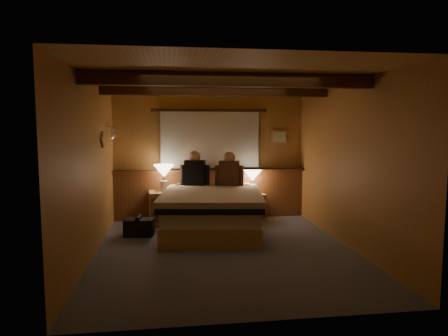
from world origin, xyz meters
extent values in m
plane|color=#4B4E59|center=(0.00, 0.00, 0.00)|extent=(4.20, 4.20, 0.00)
plane|color=tan|center=(0.00, 0.00, 2.40)|extent=(4.20, 4.20, 0.00)
plane|color=#B47B40|center=(0.00, 2.10, 1.20)|extent=(3.60, 0.00, 3.60)
plane|color=#B47B40|center=(-1.80, 0.00, 1.20)|extent=(0.00, 4.20, 4.20)
plane|color=#B47B40|center=(1.80, 0.00, 1.20)|extent=(0.00, 4.20, 4.20)
plane|color=#B47B40|center=(0.00, -2.10, 1.20)|extent=(3.60, 0.00, 3.60)
cube|color=brown|center=(0.00, 2.04, 0.45)|extent=(3.60, 0.12, 0.90)
cube|color=brown|center=(0.00, 1.98, 0.92)|extent=(3.60, 0.22, 0.04)
cylinder|color=#4F2C13|center=(0.00, 2.02, 2.05)|extent=(2.10, 0.05, 0.05)
sphere|color=#4F2C13|center=(-1.05, 2.02, 2.05)|extent=(0.08, 0.08, 0.08)
sphere|color=#4F2C13|center=(1.05, 2.02, 2.05)|extent=(0.08, 0.08, 0.08)
cube|color=beige|center=(0.00, 2.03, 1.50)|extent=(1.85, 0.08, 1.05)
cube|color=#4F2C13|center=(0.00, -0.60, 2.31)|extent=(3.60, 0.15, 0.16)
cube|color=#4F2C13|center=(0.00, 0.90, 2.31)|extent=(3.60, 0.15, 0.16)
cylinder|color=silver|center=(-1.74, 1.60, 1.75)|extent=(0.03, 0.55, 0.03)
torus|color=silver|center=(-1.71, 1.45, 1.63)|extent=(0.01, 0.21, 0.21)
torus|color=silver|center=(-1.71, 1.68, 1.63)|extent=(0.01, 0.21, 0.21)
cube|color=tan|center=(1.35, 2.08, 1.55)|extent=(0.30, 0.03, 0.25)
cube|color=#ECE6C2|center=(1.35, 2.06, 1.55)|extent=(0.24, 0.01, 0.19)
cube|color=tan|center=(-0.08, 0.99, 0.15)|extent=(1.74, 2.16, 0.30)
cube|color=silver|center=(-0.08, 0.99, 0.42)|extent=(1.69, 2.12, 0.24)
cube|color=black|center=(-0.11, 0.74, 0.57)|extent=(1.75, 1.78, 0.08)
cube|color=#DF9C99|center=(-0.09, 0.87, 0.63)|extent=(1.81, 1.98, 0.12)
cube|color=silver|center=(-0.35, 1.81, 0.61)|extent=(0.63, 0.41, 0.16)
cube|color=silver|center=(0.40, 1.70, 0.61)|extent=(0.63, 0.41, 0.16)
cube|color=tan|center=(-0.87, 1.74, 0.29)|extent=(0.57, 0.52, 0.58)
cube|color=brown|center=(-0.85, 1.51, 0.41)|extent=(0.48, 0.06, 0.20)
cube|color=brown|center=(-0.85, 1.51, 0.17)|extent=(0.48, 0.06, 0.20)
cylinder|color=silver|center=(-0.85, 1.51, 0.41)|extent=(0.03, 0.03, 0.03)
cylinder|color=silver|center=(-0.85, 1.51, 0.17)|extent=(0.03, 0.03, 0.03)
cube|color=tan|center=(0.75, 1.77, 0.25)|extent=(0.51, 0.48, 0.50)
cube|color=brown|center=(0.78, 1.58, 0.35)|extent=(0.41, 0.08, 0.18)
cube|color=brown|center=(0.78, 1.58, 0.15)|extent=(0.41, 0.08, 0.18)
cylinder|color=silver|center=(0.78, 1.58, 0.35)|extent=(0.03, 0.03, 0.03)
cylinder|color=silver|center=(0.78, 1.58, 0.15)|extent=(0.03, 0.03, 0.03)
cylinder|color=white|center=(-0.87, 1.78, 0.68)|extent=(0.14, 0.14, 0.18)
cylinder|color=silver|center=(-0.87, 1.78, 0.80)|extent=(0.02, 0.02, 0.10)
cone|color=beige|center=(-0.87, 1.78, 0.95)|extent=(0.37, 0.37, 0.23)
cylinder|color=white|center=(0.77, 1.80, 0.59)|extent=(0.13, 0.13, 0.17)
cylinder|color=silver|center=(0.77, 1.80, 0.70)|extent=(0.02, 0.02, 0.09)
cone|color=beige|center=(0.77, 1.80, 0.84)|extent=(0.33, 0.33, 0.20)
cube|color=black|center=(-0.31, 1.71, 0.90)|extent=(0.40, 0.28, 0.48)
cylinder|color=black|center=(-0.52, 1.75, 0.87)|extent=(0.11, 0.11, 0.38)
cylinder|color=black|center=(-0.10, 1.66, 0.87)|extent=(0.11, 0.11, 0.38)
sphere|color=tan|center=(-0.31, 1.71, 1.21)|extent=(0.21, 0.21, 0.21)
cube|color=#482B1D|center=(0.30, 1.60, 0.90)|extent=(0.40, 0.29, 0.47)
cylinder|color=#482B1D|center=(0.10, 1.65, 0.86)|extent=(0.11, 0.11, 0.37)
cylinder|color=#482B1D|center=(0.50, 1.55, 0.86)|extent=(0.11, 0.11, 0.37)
sphere|color=tan|center=(0.30, 1.60, 1.20)|extent=(0.21, 0.21, 0.21)
cube|color=black|center=(-1.26, 0.94, 0.14)|extent=(0.49, 0.33, 0.27)
cylinder|color=black|center=(-1.26, 0.94, 0.29)|extent=(0.11, 0.28, 0.07)
camera|label=1|loc=(-0.75, -5.46, 1.76)|focal=32.00mm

